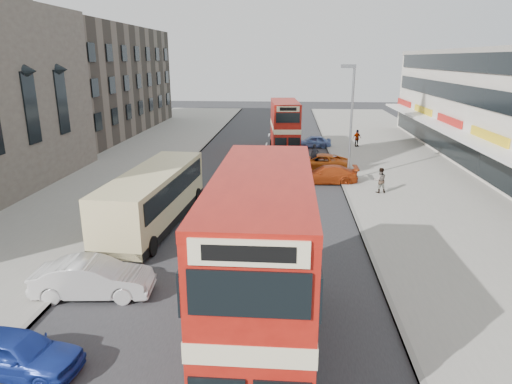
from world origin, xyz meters
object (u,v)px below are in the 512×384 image
at_px(car_right_a, 326,174).
at_px(pedestrian_near, 380,180).
at_px(car_right_b, 319,162).
at_px(bus_second, 285,127).
at_px(car_right_c, 313,142).
at_px(cyclist, 314,162).
at_px(street_lamp, 351,115).
at_px(car_left_near, 17,353).
at_px(pedestrian_far, 357,138).
at_px(car_left_front, 93,278).
at_px(bus_main, 263,268).
at_px(coach, 154,196).

bearing_deg(car_right_a, pedestrian_near, 50.99).
bearing_deg(car_right_b, bus_second, -148.45).
relative_size(car_right_c, cyclist, 1.68).
relative_size(car_right_c, pedestrian_near, 2.13).
height_order(bus_second, car_right_b, bus_second).
distance_m(street_lamp, car_right_b, 5.58).
xyz_separation_m(car_right_a, cyclist, (-0.67, 3.68, 0.10)).
distance_m(street_lamp, car_left_near, 24.64).
height_order(bus_second, cyclist, bus_second).
height_order(car_left_near, pedestrian_far, pedestrian_far).
xyz_separation_m(pedestrian_near, pedestrian_far, (0.72, 15.96, -0.01)).
bearing_deg(car_left_front, pedestrian_near, -47.82).
height_order(bus_second, pedestrian_near, bus_second).
bearing_deg(street_lamp, car_right_c, 98.18).
distance_m(bus_main, bus_second, 29.64).
relative_size(car_left_near, car_left_front, 0.85).
distance_m(coach, car_left_front, 7.62).
xyz_separation_m(coach, pedestrian_far, (13.64, 22.34, -0.62)).
bearing_deg(coach, car_left_front, -87.18).
bearing_deg(car_left_front, car_right_b, -29.89).
bearing_deg(car_left_near, car_right_a, -19.70).
relative_size(street_lamp, bus_second, 0.96).
bearing_deg(car_right_b, street_lamp, 35.86).
xyz_separation_m(bus_second, pedestrian_near, (6.33, -12.74, -1.47)).
bearing_deg(car_right_b, car_left_near, -14.22).
xyz_separation_m(car_right_a, car_right_c, (-0.33, 13.27, -0.03)).
distance_m(coach, car_right_a, 13.22).
bearing_deg(coach, car_right_c, 70.71).
height_order(car_left_front, car_right_c, car_left_front).
distance_m(bus_main, pedestrian_far, 33.71).
height_order(pedestrian_near, cyclist, cyclist).
relative_size(bus_main, car_right_b, 2.07).
bearing_deg(cyclist, street_lamp, -54.52).
bearing_deg(street_lamp, coach, -139.80).
distance_m(street_lamp, pedestrian_far, 13.66).
relative_size(car_left_front, car_right_c, 1.23).
relative_size(bus_main, car_right_a, 2.21).
distance_m(coach, pedestrian_near, 14.42).
relative_size(pedestrian_near, cyclist, 0.79).
bearing_deg(car_right_b, cyclist, -65.35).
xyz_separation_m(street_lamp, bus_second, (-4.61, 9.67, -2.34)).
xyz_separation_m(coach, car_left_front, (-0.09, -7.57, -0.88)).
bearing_deg(pedestrian_far, car_left_front, -143.68).
bearing_deg(pedestrian_near, coach, 19.41).
relative_size(coach, car_right_c, 2.93).
relative_size(coach, car_right_a, 2.36).
bearing_deg(car_right_a, cyclist, -170.11).
bearing_deg(cyclist, bus_second, 111.60).
xyz_separation_m(bus_second, car_left_front, (-6.67, -26.70, -1.73)).
bearing_deg(bus_main, car_left_near, 11.32).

